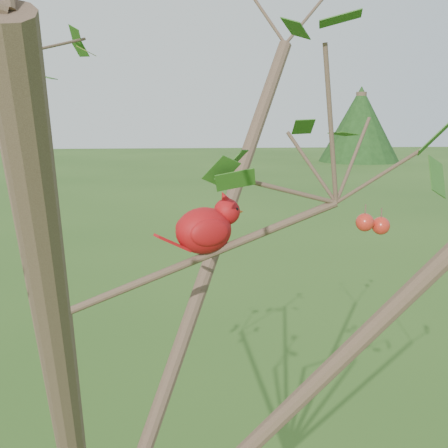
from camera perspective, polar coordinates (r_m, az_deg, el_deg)
name	(u,v)px	position (r m, az deg, el deg)	size (l,w,h in m)	color
crabapple_tree	(86,252)	(1.14, -13.83, -2.74)	(2.35, 2.05, 2.95)	#3C2A20
cardinal	(207,228)	(1.23, -1.77, -0.39)	(0.20, 0.14, 0.15)	#9F0D14
distant_trees	(241,132)	(25.76, 1.74, 9.30)	(37.35, 11.00, 3.81)	#3C2A20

